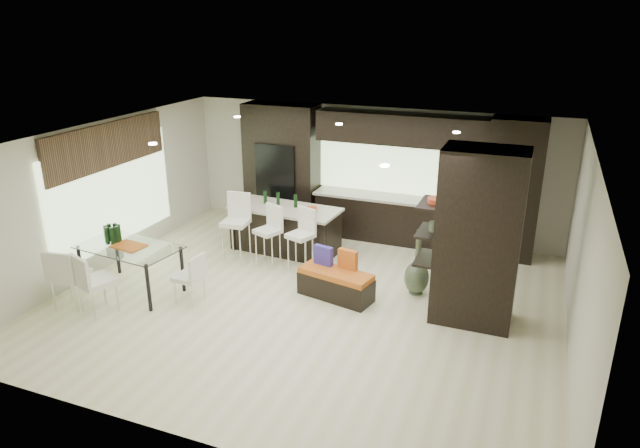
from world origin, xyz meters
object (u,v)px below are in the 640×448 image
at_px(stool_right, 300,246).
at_px(dining_table, 132,269).
at_px(stool_left, 236,234).
at_px(bench, 336,284).
at_px(kitchen_island, 285,229).
at_px(stool_mid, 268,242).
at_px(chair_far, 71,280).
at_px(floor_vase, 418,262).
at_px(chair_end, 189,280).
at_px(chair_near, 97,285).

relative_size(stool_right, dining_table, 0.56).
distance_m(stool_left, dining_table, 2.06).
distance_m(stool_right, bench, 1.27).
bearing_deg(bench, kitchen_island, 148.72).
relative_size(stool_mid, chair_far, 0.98).
xyz_separation_m(stool_left, stool_mid, (0.66, 0.03, -0.06)).
relative_size(floor_vase, dining_table, 0.67).
xyz_separation_m(bench, chair_end, (-2.17, -1.03, 0.15)).
distance_m(stool_mid, chair_end, 1.89).
relative_size(stool_left, bench, 0.85).
relative_size(stool_right, bench, 0.76).
height_order(stool_mid, chair_far, chair_far).
relative_size(stool_left, stool_mid, 1.14).
relative_size(floor_vase, chair_near, 1.22).
bearing_deg(floor_vase, bench, -152.01).
xyz_separation_m(dining_table, chair_near, (0.00, -0.81, 0.06)).
bearing_deg(stool_mid, chair_near, -101.29).
height_order(kitchen_island, stool_mid, stool_mid).
bearing_deg(floor_vase, stool_left, 178.21).
height_order(stool_left, stool_mid, stool_left).
bearing_deg(bench, stool_mid, 166.64).
distance_m(stool_mid, chair_far, 3.43).
bearing_deg(kitchen_island, bench, -39.76).
distance_m(kitchen_island, floor_vase, 2.99).
distance_m(kitchen_island, bench, 2.26).
bearing_deg(bench, dining_table, -150.43).
xyz_separation_m(stool_mid, stool_right, (0.66, -0.00, 0.01)).
relative_size(stool_left, floor_vase, 0.92).
xyz_separation_m(floor_vase, chair_near, (-4.52, -2.49, -0.10)).
bearing_deg(stool_mid, stool_right, 20.93).
height_order(stool_left, chair_near, stool_left).
bearing_deg(kitchen_island, stool_mid, -86.25).
relative_size(stool_mid, bench, 0.74).
bearing_deg(chair_near, floor_vase, 49.04).
xyz_separation_m(chair_near, chair_far, (-0.53, -0.00, 0.01)).
bearing_deg(stool_right, dining_table, -122.91).
bearing_deg(chair_near, chair_far, -159.47).
height_order(stool_right, chair_far, chair_far).
bearing_deg(chair_near, bench, 49.35).
relative_size(stool_right, chair_far, 1.00).
bearing_deg(stool_left, chair_near, -116.55).
bearing_deg(bench, chair_end, -142.30).
bearing_deg(floor_vase, chair_far, -153.75).
relative_size(floor_vase, chair_end, 1.46).
relative_size(bench, chair_end, 1.60).
relative_size(stool_right, floor_vase, 0.83).
height_order(stool_mid, floor_vase, floor_vase).
bearing_deg(stool_mid, bench, -4.38).
distance_m(kitchen_island, chair_near, 3.79).
height_order(chair_far, chair_end, chair_far).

